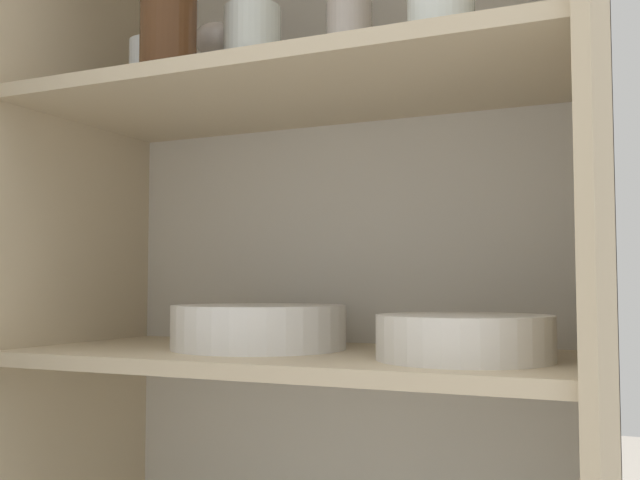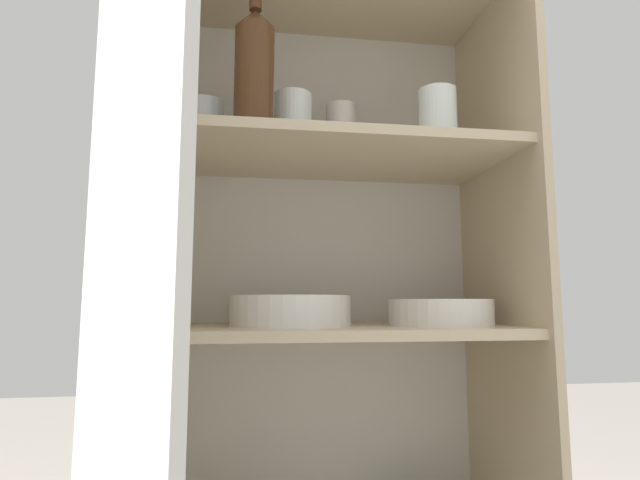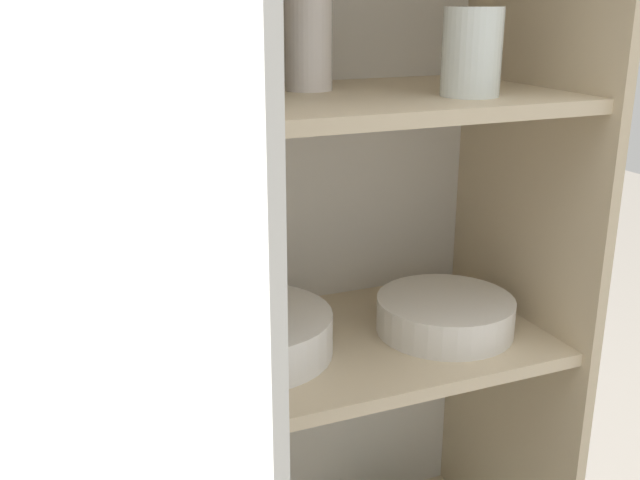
# 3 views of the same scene
# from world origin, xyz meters

# --- Properties ---
(cupboard_back_panel) EXTENTS (0.82, 0.02, 1.52)m
(cupboard_back_panel) POSITION_xyz_m (0.00, 0.37, 0.76)
(cupboard_back_panel) COLOR silver
(cupboard_back_panel) RESTS_ON ground_plane
(cupboard_side_left) EXTENTS (0.02, 0.39, 1.52)m
(cupboard_side_left) POSITION_xyz_m (-0.40, 0.18, 0.76)
(cupboard_side_left) COLOR #CCB793
(cupboard_side_left) RESTS_ON ground_plane
(cupboard_side_right) EXTENTS (0.02, 0.39, 1.52)m
(cupboard_side_right) POSITION_xyz_m (0.40, 0.18, 0.76)
(cupboard_side_right) COLOR #CCB793
(cupboard_side_right) RESTS_ON ground_plane
(shelf_board_middle) EXTENTS (0.78, 0.36, 0.02)m
(shelf_board_middle) POSITION_xyz_m (0.00, 0.18, 0.77)
(shelf_board_middle) COLOR beige
(shelf_board_upper) EXTENTS (0.78, 0.36, 0.02)m
(shelf_board_upper) POSITION_xyz_m (0.00, 0.18, 1.15)
(shelf_board_upper) COLOR beige
(cupboard_door) EXTENTS (0.21, 0.37, 1.52)m
(cupboard_door) POSITION_xyz_m (-0.31, -0.20, 0.76)
(cupboard_door) COLOR silver
(cupboard_door) RESTS_ON ground_plane
(tumbler_glass_0) EXTENTS (0.08, 0.08, 0.10)m
(tumbler_glass_0) POSITION_xyz_m (-0.25, 0.19, 1.21)
(tumbler_glass_0) COLOR white
(tumbler_glass_0) RESTS_ON shelf_board_upper
(tumbler_glass_1) EXTENTS (0.07, 0.07, 0.13)m
(tumbler_glass_1) POSITION_xyz_m (0.05, 0.25, 1.22)
(tumbler_glass_1) COLOR silver
(tumbler_glass_1) RESTS_ON shelf_board_upper
(tumbler_glass_2) EXTENTS (0.08, 0.08, 0.12)m
(tumbler_glass_2) POSITION_xyz_m (-0.07, 0.17, 1.22)
(tumbler_glass_2) COLOR white
(tumbler_glass_2) RESTS_ON shelf_board_upper
(tumbler_glass_3) EXTENTS (0.08, 0.08, 0.12)m
(tumbler_glass_3) POSITION_xyz_m (0.23, 0.10, 1.22)
(tumbler_glass_3) COLOR white
(tumbler_glass_3) RESTS_ON shelf_board_upper
(wine_glass_0) EXTENTS (0.07, 0.07, 0.12)m
(wine_glass_0) POSITION_xyz_m (-0.15, 0.20, 1.24)
(wine_glass_0) COLOR silver
(wine_glass_0) RESTS_ON shelf_board_upper
(wine_bottle) EXTENTS (0.08, 0.08, 0.30)m
(wine_bottle) POSITION_xyz_m (-0.15, 0.08, 1.29)
(wine_bottle) COLOR #4C2D19
(wine_bottle) RESTS_ON shelf_board_upper
(plate_stack_white) EXTENTS (0.25, 0.25, 0.06)m
(plate_stack_white) POSITION_xyz_m (-0.07, 0.19, 0.81)
(plate_stack_white) COLOR white
(plate_stack_white) RESTS_ON shelf_board_middle
(mixing_bowl_large) EXTENTS (0.22, 0.22, 0.06)m
(mixing_bowl_large) POSITION_xyz_m (0.24, 0.15, 0.81)
(mixing_bowl_large) COLOR silver
(mixing_bowl_large) RESTS_ON shelf_board_middle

